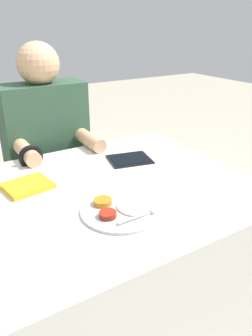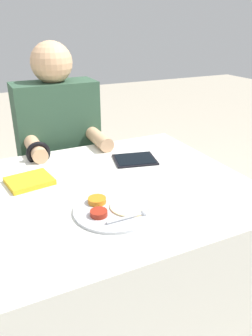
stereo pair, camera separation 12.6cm
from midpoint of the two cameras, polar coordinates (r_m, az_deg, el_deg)
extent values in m
plane|color=#B2A893|center=(1.72, -4.79, -25.51)|extent=(12.00, 12.00, 0.00)
cube|color=silver|center=(1.46, -5.30, -16.17)|extent=(1.08, 0.92, 0.73)
cylinder|color=#B7BABF|center=(1.10, -4.17, -7.46)|extent=(0.27, 0.27, 0.01)
cylinder|color=orange|center=(1.12, -7.32, -5.93)|extent=(0.06, 0.06, 0.02)
cylinder|color=maroon|center=(1.05, -6.68, -8.14)|extent=(0.06, 0.06, 0.02)
cylinder|color=beige|center=(1.10, -1.64, -6.75)|extent=(0.13, 0.13, 0.01)
cylinder|color=#B7BABF|center=(1.04, -1.88, -8.74)|extent=(0.13, 0.01, 0.01)
sphere|color=#B7BABF|center=(1.07, 1.16, -7.74)|extent=(0.02, 0.02, 0.02)
cube|color=silver|center=(1.31, -19.42, -3.23)|extent=(0.18, 0.16, 0.01)
cube|color=gold|center=(1.31, -19.46, -3.00)|extent=(0.19, 0.16, 0.02)
cube|color=black|center=(1.49, -1.82, 1.46)|extent=(0.22, 0.19, 0.01)
cube|color=black|center=(1.49, -1.82, 1.63)|extent=(0.19, 0.17, 0.00)
cube|color=black|center=(2.03, -14.08, -9.23)|extent=(0.38, 0.22, 0.44)
cube|color=#2D4C38|center=(1.80, -15.72, 4.65)|extent=(0.42, 0.20, 0.59)
sphere|color=tan|center=(1.72, -17.23, 16.97)|extent=(0.21, 0.21, 0.21)
cylinder|color=tan|center=(1.58, -19.20, 2.61)|extent=(0.07, 0.24, 0.07)
cylinder|color=tan|center=(1.66, -8.56, 4.84)|extent=(0.07, 0.24, 0.07)
torus|color=black|center=(1.51, -18.54, 1.78)|extent=(0.11, 0.02, 0.11)
camera|label=1|loc=(0.06, -92.86, -1.28)|focal=35.00mm
camera|label=2|loc=(0.06, 87.14, 1.28)|focal=35.00mm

